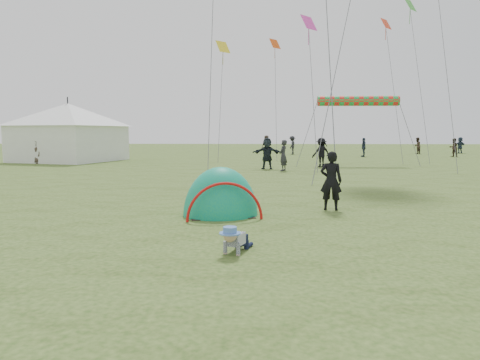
{
  "coord_description": "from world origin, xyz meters",
  "views": [
    {
      "loc": [
        -0.0,
        -7.57,
        2.09
      ],
      "look_at": [
        -0.37,
        2.18,
        1.0
      ],
      "focal_mm": 32.0,
      "sensor_mm": 36.0,
      "label": 1
    }
  ],
  "objects_px": {
    "crawling_toddler": "(235,238)",
    "event_marquee": "(69,130)",
    "popup_tent": "(221,215)",
    "standing_adult": "(331,181)"
  },
  "relations": [
    {
      "from": "crawling_toddler",
      "to": "standing_adult",
      "type": "height_order",
      "value": "standing_adult"
    },
    {
      "from": "crawling_toddler",
      "to": "event_marquee",
      "type": "height_order",
      "value": "event_marquee"
    },
    {
      "from": "popup_tent",
      "to": "event_marquee",
      "type": "xyz_separation_m",
      "value": [
        -12.73,
        20.11,
        2.24
      ]
    },
    {
      "from": "event_marquee",
      "to": "standing_adult",
      "type": "bearing_deg",
      "value": -35.05
    },
    {
      "from": "popup_tent",
      "to": "event_marquee",
      "type": "distance_m",
      "value": 23.91
    },
    {
      "from": "crawling_toddler",
      "to": "popup_tent",
      "type": "distance_m",
      "value": 3.47
    },
    {
      "from": "crawling_toddler",
      "to": "event_marquee",
      "type": "bearing_deg",
      "value": 141.22
    },
    {
      "from": "crawling_toddler",
      "to": "popup_tent",
      "type": "relative_size",
      "value": 0.27
    },
    {
      "from": "standing_adult",
      "to": "popup_tent",
      "type": "bearing_deg",
      "value": 27.73
    },
    {
      "from": "crawling_toddler",
      "to": "event_marquee",
      "type": "xyz_separation_m",
      "value": [
        -13.25,
        23.53,
        1.98
      ]
    }
  ]
}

